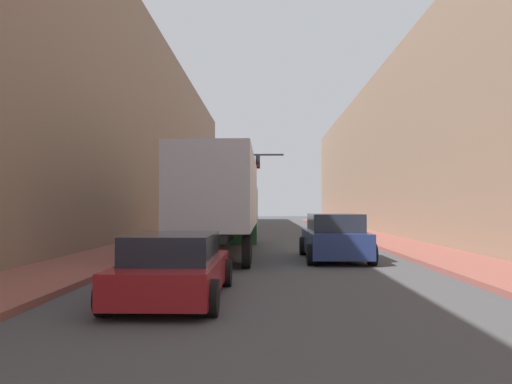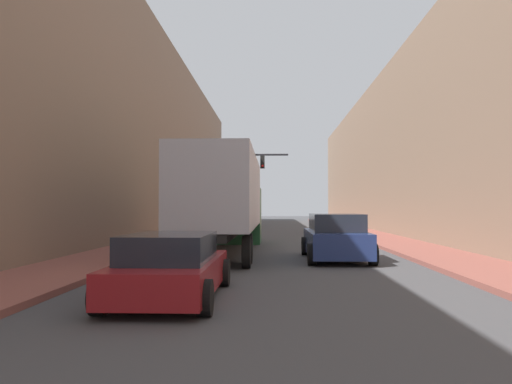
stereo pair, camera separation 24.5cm
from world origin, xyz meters
The scene contains 8 objects.
sidewalk_right centered at (6.02, 30.00, 0.07)m, with size 2.75×80.00×0.15m.
sidewalk_left centered at (-6.02, 30.00, 0.07)m, with size 2.75×80.00×0.15m.
building_right centered at (10.40, 30.00, 5.65)m, with size 6.00×80.00×11.30m.
building_left centered at (-10.40, 30.00, 6.83)m, with size 6.00×80.00×13.65m.
semi_truck centered at (-2.06, 21.62, 2.17)m, with size 2.58×13.25×3.82m.
sedan_car centered at (-2.18, 11.13, 0.64)m, with size 2.08×4.56×1.34m.
suv_car centered at (2.10, 18.74, 0.78)m, with size 2.20×4.75×1.63m.
traffic_signal_gantry centered at (-3.18, 35.84, 4.02)m, with size 5.52×0.35×5.83m.
Camera 1 is at (-0.32, 0.97, 1.88)m, focal length 35.00 mm.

